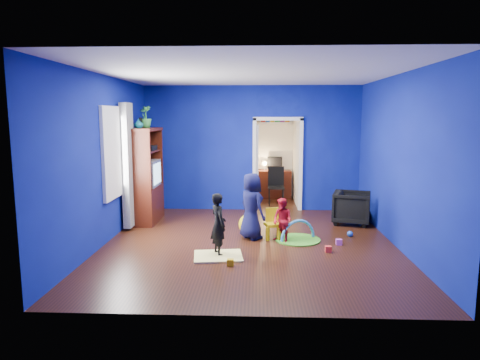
{
  "coord_description": "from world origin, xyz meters",
  "views": [
    {
      "loc": [
        0.14,
        -7.21,
        2.19
      ],
      "look_at": [
        -0.18,
        0.4,
        1.06
      ],
      "focal_mm": 32.0,
      "sensor_mm": 36.0,
      "label": 1
    }
  ],
  "objects_px": {
    "crt_tv": "(146,173)",
    "play_mat": "(298,240)",
    "armchair": "(352,208)",
    "toddler_red": "(282,220)",
    "hopper_ball": "(249,224)",
    "study_desk": "(275,184)",
    "vase": "(139,124)",
    "folding_chair": "(276,187)",
    "kid_chair": "(273,225)",
    "child_black": "(218,224)",
    "child_navy": "(252,206)",
    "tv_armoire": "(144,175)"
  },
  "relations": [
    {
      "from": "armchair",
      "to": "child_black",
      "type": "height_order",
      "value": "child_black"
    },
    {
      "from": "child_navy",
      "to": "child_black",
      "type": "bearing_deg",
      "value": 114.97
    },
    {
      "from": "armchair",
      "to": "study_desk",
      "type": "height_order",
      "value": "study_desk"
    },
    {
      "from": "child_black",
      "to": "kid_chair",
      "type": "height_order",
      "value": "child_black"
    },
    {
      "from": "child_navy",
      "to": "study_desk",
      "type": "distance_m",
      "value": 3.99
    },
    {
      "from": "tv_armoire",
      "to": "hopper_ball",
      "type": "height_order",
      "value": "tv_armoire"
    },
    {
      "from": "study_desk",
      "to": "kid_chair",
      "type": "bearing_deg",
      "value": -92.52
    },
    {
      "from": "vase",
      "to": "crt_tv",
      "type": "bearing_deg",
      "value": 82.41
    },
    {
      "from": "armchair",
      "to": "crt_tv",
      "type": "bearing_deg",
      "value": 105.01
    },
    {
      "from": "crt_tv",
      "to": "study_desk",
      "type": "relative_size",
      "value": 0.8
    },
    {
      "from": "armchair",
      "to": "tv_armoire",
      "type": "height_order",
      "value": "tv_armoire"
    },
    {
      "from": "hopper_ball",
      "to": "folding_chair",
      "type": "relative_size",
      "value": 0.42
    },
    {
      "from": "vase",
      "to": "folding_chair",
      "type": "bearing_deg",
      "value": 36.58
    },
    {
      "from": "tv_armoire",
      "to": "kid_chair",
      "type": "relative_size",
      "value": 3.92
    },
    {
      "from": "hopper_ball",
      "to": "folding_chair",
      "type": "xyz_separation_m",
      "value": [
        0.62,
        2.74,
        0.26
      ]
    },
    {
      "from": "toddler_red",
      "to": "folding_chair",
      "type": "relative_size",
      "value": 0.85
    },
    {
      "from": "vase",
      "to": "child_navy",
      "type": "bearing_deg",
      "value": -21.65
    },
    {
      "from": "kid_chair",
      "to": "child_black",
      "type": "bearing_deg",
      "value": -150.41
    },
    {
      "from": "vase",
      "to": "kid_chair",
      "type": "bearing_deg",
      "value": -19.03
    },
    {
      "from": "armchair",
      "to": "tv_armoire",
      "type": "relative_size",
      "value": 0.38
    },
    {
      "from": "tv_armoire",
      "to": "crt_tv",
      "type": "height_order",
      "value": "tv_armoire"
    },
    {
      "from": "child_navy",
      "to": "toddler_red",
      "type": "relative_size",
      "value": 1.52
    },
    {
      "from": "hopper_ball",
      "to": "child_black",
      "type": "bearing_deg",
      "value": -110.71
    },
    {
      "from": "child_navy",
      "to": "crt_tv",
      "type": "relative_size",
      "value": 1.71
    },
    {
      "from": "kid_chair",
      "to": "play_mat",
      "type": "height_order",
      "value": "kid_chair"
    },
    {
      "from": "armchair",
      "to": "folding_chair",
      "type": "xyz_separation_m",
      "value": [
        -1.48,
        1.82,
        0.12
      ]
    },
    {
      "from": "child_navy",
      "to": "vase",
      "type": "bearing_deg",
      "value": 31.13
    },
    {
      "from": "crt_tv",
      "to": "hopper_ball",
      "type": "height_order",
      "value": "crt_tv"
    },
    {
      "from": "child_black",
      "to": "hopper_ball",
      "type": "height_order",
      "value": "child_black"
    },
    {
      "from": "toddler_red",
      "to": "armchair",
      "type": "bearing_deg",
      "value": 86.6
    },
    {
      "from": "armchair",
      "to": "toddler_red",
      "type": "distance_m",
      "value": 2.04
    },
    {
      "from": "armchair",
      "to": "tv_armoire",
      "type": "distance_m",
      "value": 4.35
    },
    {
      "from": "kid_chair",
      "to": "study_desk",
      "type": "height_order",
      "value": "study_desk"
    },
    {
      "from": "crt_tv",
      "to": "kid_chair",
      "type": "xyz_separation_m",
      "value": [
        2.61,
        -1.21,
        -0.77
      ]
    },
    {
      "from": "armchair",
      "to": "toddler_red",
      "type": "height_order",
      "value": "toddler_red"
    },
    {
      "from": "toddler_red",
      "to": "study_desk",
      "type": "relative_size",
      "value": 0.89
    },
    {
      "from": "child_navy",
      "to": "play_mat",
      "type": "bearing_deg",
      "value": -132.75
    },
    {
      "from": "crt_tv",
      "to": "folding_chair",
      "type": "relative_size",
      "value": 0.76
    },
    {
      "from": "vase",
      "to": "crt_tv",
      "type": "distance_m",
      "value": 1.08
    },
    {
      "from": "crt_tv",
      "to": "play_mat",
      "type": "relative_size",
      "value": 0.87
    },
    {
      "from": "child_black",
      "to": "study_desk",
      "type": "distance_m",
      "value": 5.03
    },
    {
      "from": "hopper_ball",
      "to": "play_mat",
      "type": "height_order",
      "value": "hopper_ball"
    },
    {
      "from": "armchair",
      "to": "hopper_ball",
      "type": "xyz_separation_m",
      "value": [
        -2.09,
        -0.91,
        -0.14
      ]
    },
    {
      "from": "folding_chair",
      "to": "study_desk",
      "type": "bearing_deg",
      "value": 90.0
    },
    {
      "from": "play_mat",
      "to": "child_black",
      "type": "bearing_deg",
      "value": -146.53
    },
    {
      "from": "armchair",
      "to": "child_navy",
      "type": "height_order",
      "value": "child_navy"
    },
    {
      "from": "folding_chair",
      "to": "kid_chair",
      "type": "bearing_deg",
      "value": -93.32
    },
    {
      "from": "crt_tv",
      "to": "folding_chair",
      "type": "xyz_separation_m",
      "value": [
        2.78,
        1.79,
        -0.56
      ]
    },
    {
      "from": "armchair",
      "to": "study_desk",
      "type": "xyz_separation_m",
      "value": [
        -1.48,
        2.78,
        0.04
      ]
    },
    {
      "from": "hopper_ball",
      "to": "study_desk",
      "type": "height_order",
      "value": "study_desk"
    }
  ]
}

